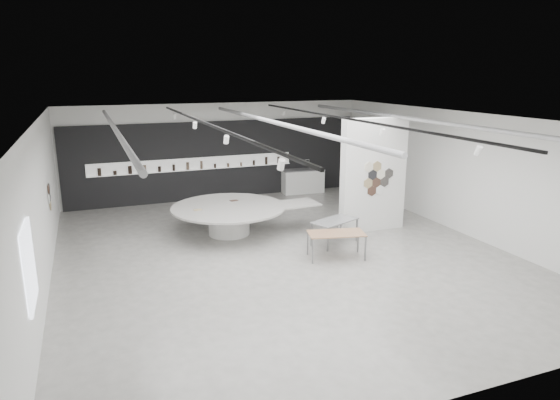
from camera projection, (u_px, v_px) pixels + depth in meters
name	position (u px, v px, depth m)	size (l,w,h in m)	color
room	(279.00, 182.00, 13.53)	(12.02, 14.02, 3.82)	#9C9993
back_wall_display	(217.00, 160.00, 19.93)	(11.80, 0.27, 3.10)	black
partition_column	(373.00, 175.00, 15.77)	(2.20, 0.38, 3.60)	white
display_island	(231.00, 216.00, 15.63)	(4.75, 3.82, 0.92)	white
sample_table_wood	(336.00, 235.00, 13.59)	(1.66, 1.10, 0.72)	#9C7051
sample_table_stone	(335.00, 222.00, 14.72)	(1.57, 1.19, 0.73)	gray
kitchen_counter	(303.00, 181.00, 21.07)	(1.81, 0.82, 1.39)	white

